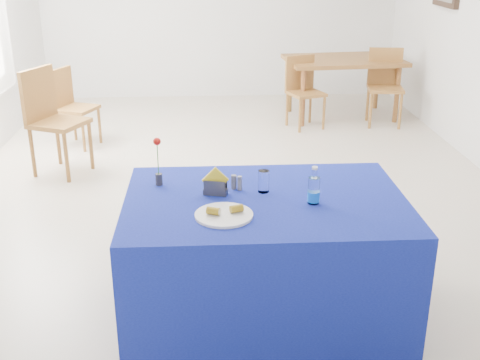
% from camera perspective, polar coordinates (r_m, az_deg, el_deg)
% --- Properties ---
extents(floor, '(7.00, 7.00, 0.00)m').
position_cam_1_polar(floor, '(5.64, -0.75, -0.37)').
color(floor, beige).
rests_on(floor, ground).
extents(plate, '(0.31, 0.31, 0.01)m').
position_cam_1_polar(plate, '(3.19, -1.54, -3.34)').
color(plate, white).
rests_on(plate, blue_table).
extents(drinking_glass, '(0.07, 0.07, 0.13)m').
position_cam_1_polar(drinking_glass, '(3.48, 2.25, -0.12)').
color(drinking_glass, white).
rests_on(drinking_glass, blue_table).
extents(salt_shaker, '(0.03, 0.03, 0.08)m').
position_cam_1_polar(salt_shaker, '(3.51, -0.02, -0.30)').
color(salt_shaker, slate).
rests_on(salt_shaker, blue_table).
extents(pepper_shaker, '(0.03, 0.03, 0.08)m').
position_cam_1_polar(pepper_shaker, '(3.53, -0.59, -0.20)').
color(pepper_shaker, '#5F5E63').
rests_on(pepper_shaker, blue_table).
extents(blue_table, '(1.60, 1.10, 0.76)m').
position_cam_1_polar(blue_table, '(3.58, 2.34, -7.35)').
color(blue_table, navy).
rests_on(blue_table, floor).
extents(water_bottle, '(0.07, 0.07, 0.21)m').
position_cam_1_polar(water_bottle, '(3.35, 7.00, -1.05)').
color(water_bottle, white).
rests_on(water_bottle, blue_table).
extents(napkin_holder, '(0.15, 0.09, 0.17)m').
position_cam_1_polar(napkin_holder, '(3.45, -2.34, -0.62)').
color(napkin_holder, '#3B3A40').
rests_on(napkin_holder, blue_table).
extents(rose_vase, '(0.05, 0.05, 0.29)m').
position_cam_1_polar(rose_vase, '(3.58, -7.78, 1.62)').
color(rose_vase, '#29292E').
rests_on(rose_vase, blue_table).
extents(oak_table, '(1.50, 1.04, 0.76)m').
position_cam_1_polar(oak_table, '(7.83, 9.78, 10.74)').
color(oak_table, brown).
rests_on(oak_table, floor).
extents(chair_bg_left, '(0.49, 0.49, 0.85)m').
position_cam_1_polar(chair_bg_left, '(7.38, 5.99, 8.82)').
color(chair_bg_left, '#99652C').
rests_on(chair_bg_left, floor).
extents(chair_bg_right, '(0.47, 0.47, 0.92)m').
position_cam_1_polar(chair_bg_right, '(7.67, 13.58, 9.11)').
color(chair_bg_right, '#99652C').
rests_on(chair_bg_right, floor).
extents(chair_win_a, '(0.60, 0.60, 1.02)m').
position_cam_1_polar(chair_win_a, '(6.05, -17.56, 6.01)').
color(chair_win_a, '#99652C').
rests_on(chair_win_a, floor).
extents(chair_win_b, '(0.50, 0.50, 0.85)m').
position_cam_1_polar(chair_win_b, '(6.86, -15.82, 7.14)').
color(chair_win_b, '#99652C').
rests_on(chair_win_b, floor).
extents(banana_pieces, '(0.20, 0.09, 0.04)m').
position_cam_1_polar(banana_pieces, '(3.18, -1.42, -2.84)').
color(banana_pieces, gold).
rests_on(banana_pieces, plate).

